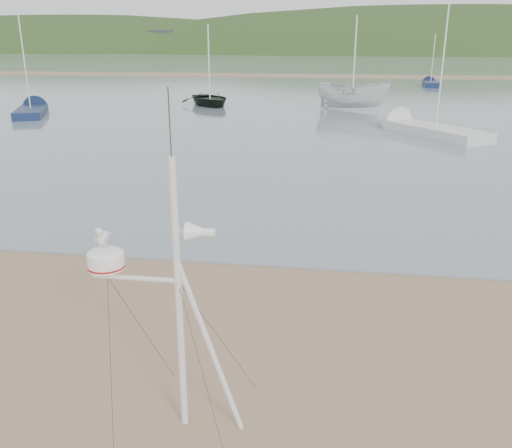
# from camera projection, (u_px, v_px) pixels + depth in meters

# --- Properties ---
(ground) EXTENTS (560.00, 560.00, 0.00)m
(ground) POSITION_uv_depth(u_px,v_px,m) (93.00, 357.00, 8.64)
(ground) COLOR #8A6B50
(ground) RESTS_ON ground
(water) EXTENTS (560.00, 256.00, 0.04)m
(water) POSITION_uv_depth(u_px,v_px,m) (327.00, 60.00, 132.12)
(water) COLOR slate
(water) RESTS_ON ground
(sandbar) EXTENTS (560.00, 7.00, 0.07)m
(sandbar) POSITION_uv_depth(u_px,v_px,m) (314.00, 76.00, 74.10)
(sandbar) COLOR #8A6B50
(sandbar) RESTS_ON water
(hill_ridge) EXTENTS (620.00, 180.00, 80.00)m
(hill_ridge) POSITION_uv_depth(u_px,v_px,m) (375.00, 100.00, 232.23)
(hill_ridge) COLOR #233A17
(hill_ridge) RESTS_ON ground
(far_cottages) EXTENTS (294.40, 6.30, 8.00)m
(far_cottages) POSITION_uv_depth(u_px,v_px,m) (341.00, 42.00, 190.29)
(far_cottages) COLOR beige
(far_cottages) RESTS_ON ground
(mast_rig) EXTENTS (1.92, 2.05, 4.34)m
(mast_rig) POSITION_uv_depth(u_px,v_px,m) (176.00, 355.00, 6.79)
(mast_rig) COLOR silver
(mast_rig) RESTS_ON ground
(boat_dark) EXTENTS (3.42, 2.73, 4.82)m
(boat_dark) POSITION_uv_depth(u_px,v_px,m) (209.00, 73.00, 40.30)
(boat_dark) COLOR black
(boat_dark) RESTS_ON water
(boat_white) EXTENTS (2.57, 2.54, 5.36)m
(boat_white) POSITION_uv_depth(u_px,v_px,m) (354.00, 71.00, 37.63)
(boat_white) COLOR silver
(boat_white) RESTS_ON water
(sailboat_blue_far) EXTENTS (1.74, 5.87, 5.80)m
(sailboat_blue_far) POSITION_uv_depth(u_px,v_px,m) (429.00, 83.00, 59.05)
(sailboat_blue_far) COLOR #132245
(sailboat_blue_far) RESTS_ON ground
(sailboat_blue_near) EXTENTS (4.25, 6.94, 6.81)m
(sailboat_blue_near) POSITION_uv_depth(u_px,v_px,m) (34.00, 109.00, 37.15)
(sailboat_blue_near) COLOR #132245
(sailboat_blue_near) RESTS_ON ground
(sailboat_white_near) EXTENTS (6.18, 7.69, 7.93)m
(sailboat_white_near) POSITION_uv_depth(u_px,v_px,m) (406.00, 125.00, 29.95)
(sailboat_white_near) COLOR silver
(sailboat_white_near) RESTS_ON ground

